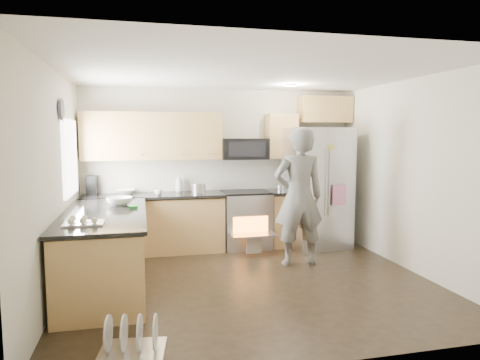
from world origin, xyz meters
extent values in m
plane|color=black|center=(0.00, 0.00, 0.00)|extent=(4.50, 4.50, 0.00)
cube|color=beige|center=(0.00, 2.00, 1.30)|extent=(4.50, 0.04, 2.60)
cube|color=beige|center=(0.00, -2.00, 1.30)|extent=(4.50, 0.04, 2.60)
cube|color=beige|center=(-2.25, 0.00, 1.30)|extent=(0.04, 4.00, 2.60)
cube|color=beige|center=(2.25, 0.00, 1.30)|extent=(0.04, 4.00, 2.60)
cube|color=white|center=(0.00, 0.00, 2.60)|extent=(4.50, 4.00, 0.04)
cube|color=white|center=(-2.23, 1.00, 1.55)|extent=(0.04, 1.00, 1.00)
cylinder|color=beige|center=(0.90, 1.10, 2.58)|extent=(0.14, 0.14, 0.02)
cylinder|color=#474754|center=(-2.22, 0.45, 2.15)|extent=(0.03, 0.26, 0.26)
cube|color=#AC8245|center=(-1.12, 1.70, 0.43)|extent=(2.15, 0.60, 0.87)
cube|color=black|center=(-1.12, 1.69, 0.91)|extent=(2.19, 0.64, 0.04)
cube|color=#AC8245|center=(1.00, 1.70, 0.43)|extent=(0.50, 0.60, 0.87)
cube|color=black|center=(1.00, 1.69, 0.91)|extent=(0.54, 0.64, 0.04)
cube|color=#AC8245|center=(-1.12, 1.83, 1.83)|extent=(2.16, 0.33, 0.74)
cube|color=#AC8245|center=(1.00, 1.83, 1.83)|extent=(0.50, 0.33, 0.74)
cube|color=#AC8245|center=(1.78, 1.83, 2.28)|extent=(0.90, 0.33, 0.44)
imported|color=silver|center=(-1.57, 1.80, 0.97)|extent=(0.33, 0.33, 0.08)
imported|color=silver|center=(-0.72, 1.90, 1.07)|extent=(0.11, 0.11, 0.28)
imported|color=silver|center=(-1.06, 1.61, 0.97)|extent=(0.12, 0.12, 0.09)
cylinder|color=#B7B7BC|center=(-0.43, 1.71, 1.00)|extent=(0.23, 0.23, 0.15)
cube|color=black|center=(-2.06, 1.86, 1.07)|extent=(0.16, 0.19, 0.30)
cylinder|color=#B7B7BC|center=(0.96, 1.74, 0.97)|extent=(0.11, 0.11, 0.09)
cube|color=#AC8245|center=(-1.75, 0.25, 0.43)|extent=(0.90, 2.30, 0.87)
cube|color=black|center=(-1.75, 0.25, 0.91)|extent=(0.96, 2.36, 0.04)
imported|color=white|center=(-1.60, 0.74, 0.98)|extent=(0.34, 0.34, 0.11)
cube|color=green|center=(-1.42, 0.46, 0.94)|extent=(0.11, 0.08, 0.03)
cube|color=#B7B7BC|center=(-1.91, -0.43, 0.97)|extent=(0.40, 0.30, 0.08)
cube|color=#B7B7BC|center=(0.35, 1.68, 0.45)|extent=(0.76, 0.62, 0.90)
cube|color=black|center=(0.35, 1.68, 0.92)|extent=(0.76, 0.60, 0.03)
cube|color=orange|center=(0.35, 1.36, 0.40)|extent=(0.56, 0.02, 0.34)
cube|color=#B7B7BC|center=(0.35, 1.20, 0.32)|extent=(0.70, 0.34, 0.03)
cube|color=silver|center=(0.35, 1.15, 0.18)|extent=(0.24, 0.03, 0.28)
cube|color=black|center=(0.35, 1.80, 1.62)|extent=(0.76, 0.40, 0.34)
cube|color=#B7B7BC|center=(1.50, 1.45, 0.98)|extent=(1.08, 0.90, 1.97)
cylinder|color=#B7B7BC|center=(1.47, 1.07, 1.12)|extent=(0.03, 0.03, 1.07)
cylinder|color=#B7B7BC|center=(1.53, 1.07, 1.12)|extent=(0.03, 0.03, 1.07)
cube|color=pink|center=(1.71, 1.07, 0.91)|extent=(0.25, 0.05, 0.32)
cube|color=#8298D0|center=(1.31, 1.07, 1.44)|extent=(0.19, 0.04, 0.24)
imported|color=slate|center=(0.85, 0.59, 0.98)|extent=(0.74, 0.51, 1.96)
cube|color=#B7B7BC|center=(-1.42, -1.47, 0.02)|extent=(0.60, 0.51, 0.03)
cylinder|color=silver|center=(-1.62, -1.44, 0.19)|extent=(0.06, 0.30, 0.30)
cylinder|color=silver|center=(-1.49, -1.46, 0.19)|extent=(0.06, 0.30, 0.30)
cylinder|color=silver|center=(-1.36, -1.48, 0.19)|extent=(0.06, 0.30, 0.30)
cylinder|color=silver|center=(-1.23, -1.50, 0.19)|extent=(0.06, 0.30, 0.30)
camera|label=1|loc=(-1.32, -5.04, 1.84)|focal=32.00mm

